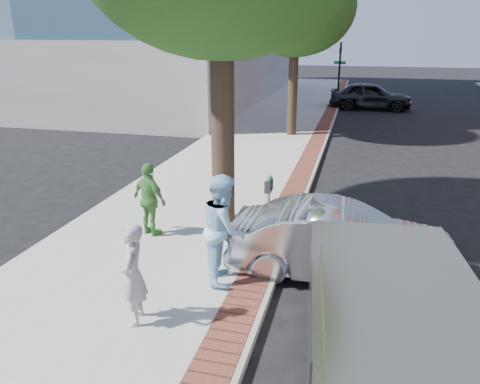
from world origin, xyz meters
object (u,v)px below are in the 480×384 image
(person_officer, at_px, (224,228))
(sedan_silver, at_px, (342,243))
(person_green, at_px, (150,200))
(van, at_px, (396,356))
(parking_meter, at_px, (269,196))
(person_gray, at_px, (133,275))
(bg_car, at_px, (370,96))

(person_officer, distance_m, sedan_silver, 2.22)
(person_green, relative_size, van, 0.32)
(parking_meter, distance_m, sedan_silver, 1.77)
(person_gray, xyz_separation_m, person_officer, (0.93, 1.60, 0.18))
(bg_car, bearing_deg, van, 179.53)
(parking_meter, xyz_separation_m, person_green, (-2.54, -0.14, -0.26))
(person_gray, height_order, bg_car, person_gray)
(person_officer, height_order, sedan_silver, person_officer)
(sedan_silver, distance_m, bg_car, 20.90)
(sedan_silver, xyz_separation_m, bg_car, (0.65, 20.89, 0.12))
(van, bearing_deg, person_officer, 130.13)
(person_gray, xyz_separation_m, person_green, (-1.14, 3.06, 0.01))
(parking_meter, bearing_deg, person_green, -176.74)
(parking_meter, height_order, sedan_silver, parking_meter)
(sedan_silver, bearing_deg, person_officer, 112.15)
(person_green, relative_size, sedan_silver, 0.39)
(person_green, bearing_deg, bg_car, -78.12)
(parking_meter, height_order, person_officer, person_officer)
(bg_car, relative_size, van, 0.94)
(person_officer, distance_m, van, 3.76)
(person_gray, distance_m, person_officer, 1.86)
(person_officer, xyz_separation_m, van, (2.71, -2.60, -0.13))
(person_gray, height_order, van, van)
(parking_meter, xyz_separation_m, person_gray, (-1.40, -3.21, -0.26))
(person_officer, bearing_deg, parking_meter, -31.64)
(person_officer, xyz_separation_m, sedan_silver, (1.99, 0.88, -0.44))
(person_gray, bearing_deg, person_green, -175.40)
(person_gray, xyz_separation_m, sedan_silver, (2.92, 2.48, -0.26))
(van, bearing_deg, parking_meter, 111.93)
(van, bearing_deg, person_gray, 158.54)
(bg_car, height_order, van, van)
(van, bearing_deg, sedan_silver, 95.55)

